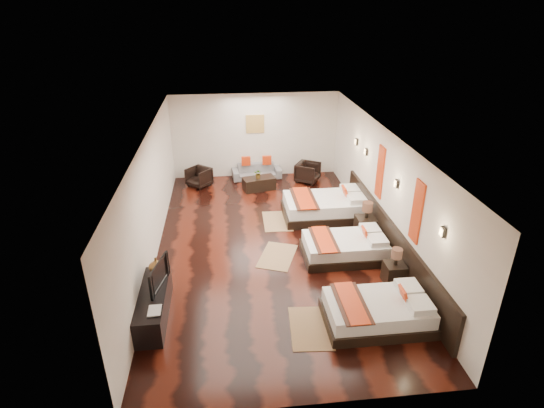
{
  "coord_description": "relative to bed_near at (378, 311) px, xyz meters",
  "views": [
    {
      "loc": [
        -1.0,
        -9.28,
        5.56
      ],
      "look_at": [
        0.04,
        0.03,
        1.1
      ],
      "focal_mm": 28.74,
      "sensor_mm": 36.0,
      "label": 1
    }
  ],
  "objects": [
    {
      "name": "jute_mat_far",
      "position": [
        -1.38,
        4.29,
        -0.25
      ],
      "size": [
        0.78,
        1.22,
        0.01
      ],
      "primitive_type": "cube",
      "rotation": [
        0.0,
        0.0,
        -0.02
      ],
      "color": "#916F4A",
      "rests_on": "floor"
    },
    {
      "name": "nightstand_a",
      "position": [
        0.75,
        1.19,
        0.04
      ],
      "size": [
        0.43,
        0.43,
        0.84
      ],
      "color": "black",
      "rests_on": "floor"
    },
    {
      "name": "armchair_left",
      "position": [
        -3.6,
        7.05,
        0.05
      ],
      "size": [
        0.93,
        0.94,
        0.61
      ],
      "primitive_type": "imported",
      "rotation": [
        0.0,
        0.0,
        -0.72
      ],
      "color": "black",
      "rests_on": "floor"
    },
    {
      "name": "ceiling",
      "position": [
        -1.69,
        3.07,
        2.54
      ],
      "size": [
        5.5,
        9.5,
        0.01
      ],
      "primitive_type": "cube",
      "color": "white",
      "rests_on": "floor"
    },
    {
      "name": "armchair_right",
      "position": [
        -0.03,
        7.01,
        0.07
      ],
      "size": [
        0.98,
        0.97,
        0.66
      ],
      "primitive_type": "imported",
      "rotation": [
        0.0,
        0.0,
        1.03
      ],
      "color": "black",
      "rests_on": "floor"
    },
    {
      "name": "orange_panel_a",
      "position": [
        1.04,
        1.17,
        1.44
      ],
      "size": [
        0.04,
        0.4,
        1.3
      ],
      "primitive_type": "cube",
      "color": "#D86014",
      "rests_on": "right_wall"
    },
    {
      "name": "orange_panel_b",
      "position": [
        1.04,
        3.37,
        1.44
      ],
      "size": [
        0.04,
        0.4,
        1.3
      ],
      "primitive_type": "cube",
      "color": "#D86014",
      "rests_on": "right_wall"
    },
    {
      "name": "floor",
      "position": [
        -1.69,
        3.07,
        -0.26
      ],
      "size": [
        5.5,
        9.5,
        0.01
      ],
      "primitive_type": "cube",
      "color": "black",
      "rests_on": "ground"
    },
    {
      "name": "jute_mat_mid",
      "position": [
        -1.59,
        2.51,
        -0.25
      ],
      "size": [
        1.13,
        1.39,
        0.01
      ],
      "primitive_type": "cube",
      "rotation": [
        0.0,
        0.0,
        -0.36
      ],
      "color": "#916F4A",
      "rests_on": "floor"
    },
    {
      "name": "sconce_far",
      "position": [
        1.01,
        4.47,
        1.59
      ],
      "size": [
        0.07,
        0.12,
        0.18
      ],
      "color": "black",
      "rests_on": "right_wall"
    },
    {
      "name": "coffee_table",
      "position": [
        -1.69,
        6.55,
        -0.06
      ],
      "size": [
        1.09,
        0.73,
        0.4
      ],
      "primitive_type": "cube",
      "rotation": [
        0.0,
        0.0,
        0.24
      ],
      "color": "black",
      "rests_on": "floor"
    },
    {
      "name": "sconce_near",
      "position": [
        1.01,
        0.07,
        1.59
      ],
      "size": [
        0.07,
        0.12,
        0.18
      ],
      "color": "black",
      "rests_on": "right_wall"
    },
    {
      "name": "table_plant",
      "position": [
        -1.71,
        6.51,
        0.29
      ],
      "size": [
        0.32,
        0.3,
        0.29
      ],
      "primitive_type": "imported",
      "rotation": [
        0.0,
        0.0,
        -0.32
      ],
      "color": "#21581D",
      "rests_on": "coffee_table"
    },
    {
      "name": "sconce_lounge",
      "position": [
        1.01,
        5.37,
        1.59
      ],
      "size": [
        0.07,
        0.12,
        0.18
      ],
      "color": "black",
      "rests_on": "right_wall"
    },
    {
      "name": "book",
      "position": [
        -4.19,
        0.09,
        0.31
      ],
      "size": [
        0.24,
        0.32,
        0.03
      ],
      "primitive_type": "imported",
      "rotation": [
        0.0,
        0.0,
        0.02
      ],
      "color": "black",
      "rests_on": "tv_console"
    },
    {
      "name": "jute_mat_near",
      "position": [
        -1.29,
        -0.02,
        -0.25
      ],
      "size": [
        0.84,
        1.25,
        0.01
      ],
      "primitive_type": "cube",
      "rotation": [
        0.0,
        0.0,
        -0.08
      ],
      "color": "#916F4A",
      "rests_on": "floor"
    },
    {
      "name": "back_wall",
      "position": [
        -1.69,
        7.82,
        1.14
      ],
      "size": [
        5.5,
        0.01,
        2.8
      ],
      "primitive_type": "cube",
      "color": "silver",
      "rests_on": "floor"
    },
    {
      "name": "sconce_mid",
      "position": [
        1.01,
        2.27,
        1.59
      ],
      "size": [
        0.07,
        0.12,
        0.18
      ],
      "color": "black",
      "rests_on": "right_wall"
    },
    {
      "name": "sofa",
      "position": [
        -1.69,
        7.52,
        -0.02
      ],
      "size": [
        1.68,
        0.78,
        0.48
      ],
      "primitive_type": "imported",
      "rotation": [
        0.0,
        0.0,
        0.09
      ],
      "color": "slate",
      "rests_on": "floor"
    },
    {
      "name": "bed_near",
      "position": [
        0.0,
        0.0,
        0.0
      ],
      "size": [
        1.97,
        1.24,
        0.75
      ],
      "color": "black",
      "rests_on": "floor"
    },
    {
      "name": "left_wall",
      "position": [
        -4.44,
        3.07,
        1.14
      ],
      "size": [
        0.01,
        9.5,
        2.8
      ],
      "primitive_type": "cube",
      "color": "silver",
      "rests_on": "floor"
    },
    {
      "name": "bed_far",
      "position": [
        0.0,
        4.44,
        0.04
      ],
      "size": [
        2.3,
        1.45,
        0.88
      ],
      "color": "black",
      "rests_on": "floor"
    },
    {
      "name": "right_wall",
      "position": [
        1.06,
        3.07,
        1.14
      ],
      "size": [
        0.01,
        9.5,
        2.8
      ],
      "primitive_type": "cube",
      "color": "silver",
      "rests_on": "floor"
    },
    {
      "name": "tv_console",
      "position": [
        -4.19,
        0.64,
        0.02
      ],
      "size": [
        0.5,
        1.8,
        0.55
      ],
      "primitive_type": "cube",
      "color": "black",
      "rests_on": "floor"
    },
    {
      "name": "gold_artwork",
      "position": [
        -1.69,
        7.8,
        1.54
      ],
      "size": [
        0.6,
        0.04,
        0.6
      ],
      "primitive_type": "cube",
      "color": "#AD873F",
      "rests_on": "back_wall"
    },
    {
      "name": "bed_mid",
      "position": [
        -0.0,
        2.33,
        -0.0
      ],
      "size": [
        1.95,
        1.23,
        0.74
      ],
      "color": "black",
      "rests_on": "floor"
    },
    {
      "name": "figurine",
      "position": [
        -4.19,
        1.35,
        0.45
      ],
      "size": [
        0.38,
        0.38,
        0.32
      ],
      "primitive_type": "imported",
      "rotation": [
        0.0,
        0.0,
        0.3
      ],
      "color": "brown",
      "rests_on": "tv_console"
    },
    {
      "name": "tv",
      "position": [
        -4.14,
        0.86,
        0.55
      ],
      "size": [
        0.34,
        0.91,
        0.52
      ],
      "primitive_type": "imported",
      "rotation": [
        0.0,
        0.0,
        1.33
      ],
      "color": "black",
      "rests_on": "tv_console"
    },
    {
      "name": "headboard_panel",
      "position": [
        1.02,
        2.27,
        0.19
      ],
      "size": [
        0.08,
        6.6,
        0.9
      ],
      "primitive_type": "cube",
      "color": "black",
      "rests_on": "floor"
    },
    {
      "name": "nightstand_b",
      "position": [
        0.75,
        3.21,
        0.08
      ],
      "size": [
        0.49,
        0.49,
        0.97
      ],
      "color": "black",
      "rests_on": "floor"
    }
  ]
}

